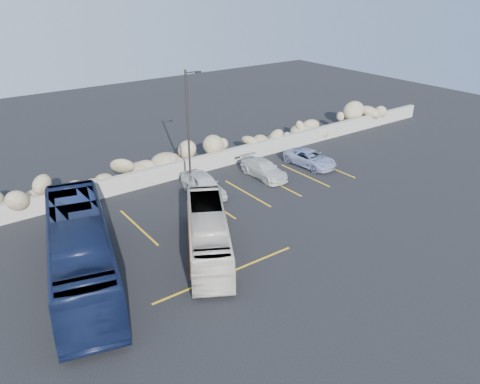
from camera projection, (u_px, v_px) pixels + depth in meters
ground at (246, 268)px, 23.03m from camera, size 90.00×90.00×0.00m
seawall at (140, 179)px, 31.58m from camera, size 60.00×0.40×1.20m
riprap_pile at (131, 164)px, 32.16m from camera, size 54.00×2.80×2.60m
parking_lines at (252, 203)px, 29.59m from camera, size 18.16×9.36×0.01m
lamppost at (189, 129)px, 29.55m from camera, size 1.14×0.18×8.00m
vintage_bus at (208, 233)px, 23.89m from camera, size 5.64×8.08×2.28m
tour_coach at (80, 251)px, 21.57m from camera, size 5.37×11.53×3.13m
car_a at (203, 184)px, 30.56m from camera, size 2.04×4.31×1.42m
car_c at (264, 169)px, 33.25m from camera, size 1.74×4.16×1.20m
car_d at (310, 158)px, 35.21m from camera, size 2.32×4.40×1.18m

